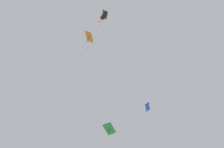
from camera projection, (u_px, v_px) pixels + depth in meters
kite_delta_upper_right at (89, 37)px, 31.15m from camera, size 2.39×1.78×4.41m
kite_diamond_near_right at (148, 108)px, 29.24m from camera, size 3.54×2.70×8.29m
kite_fish_far_centre at (104, 15)px, 29.43m from camera, size 2.11×1.68×6.31m
kite_delta_low_drifter at (109, 129)px, 34.99m from camera, size 2.52×0.98×4.51m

